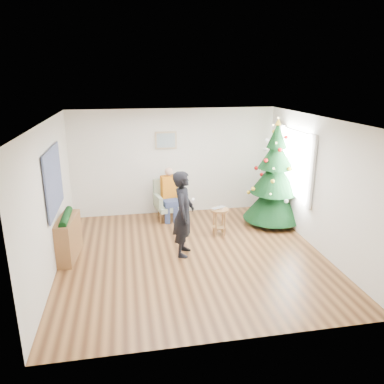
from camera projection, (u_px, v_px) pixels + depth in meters
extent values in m
plane|color=brown|center=(192.00, 255.00, 7.25)|extent=(5.00, 5.00, 0.00)
plane|color=white|center=(193.00, 120.00, 6.48)|extent=(5.00, 5.00, 0.00)
plane|color=silver|center=(174.00, 162.00, 9.22)|extent=(5.00, 0.00, 5.00)
plane|color=silver|center=(230.00, 251.00, 4.52)|extent=(5.00, 0.00, 5.00)
plane|color=silver|center=(50.00, 199.00, 6.44)|extent=(0.00, 5.00, 5.00)
plane|color=silver|center=(318.00, 185.00, 7.30)|extent=(0.00, 5.00, 5.00)
cube|color=white|center=(295.00, 163.00, 8.17)|extent=(0.04, 1.30, 1.40)
cube|color=white|center=(310.00, 172.00, 7.46)|extent=(0.05, 0.25, 1.50)
cube|color=white|center=(280.00, 157.00, 8.87)|extent=(0.05, 0.25, 1.50)
cylinder|color=#3F2816|center=(272.00, 217.00, 8.82)|extent=(0.10, 0.10, 0.31)
cone|color=black|center=(273.00, 200.00, 8.69)|extent=(1.35, 1.35, 0.89)
cone|color=black|center=(275.00, 176.00, 8.52)|extent=(1.08, 1.08, 0.78)
cone|color=black|center=(276.00, 154.00, 8.37)|extent=(0.79, 0.79, 0.68)
cone|color=black|center=(277.00, 135.00, 8.25)|extent=(0.46, 0.46, 0.57)
cone|color=gold|center=(278.00, 122.00, 8.16)|extent=(0.15, 0.15, 0.15)
cylinder|color=brown|center=(220.00, 210.00, 8.05)|extent=(0.39, 0.39, 0.04)
cylinder|color=brown|center=(219.00, 227.00, 8.17)|extent=(0.30, 0.30, 0.02)
imported|color=silver|center=(220.00, 208.00, 8.04)|extent=(0.38, 0.33, 0.03)
cube|color=gray|center=(170.00, 207.00, 9.01)|extent=(0.74, 0.71, 0.12)
cube|color=gray|center=(166.00, 190.00, 9.14)|extent=(0.64, 0.24, 0.60)
cube|color=gray|center=(158.00, 202.00, 8.85)|extent=(0.19, 0.51, 0.30)
cube|color=gray|center=(182.00, 199.00, 9.07)|extent=(0.19, 0.51, 0.30)
cube|color=navy|center=(170.00, 202.00, 8.90)|extent=(0.43, 0.45, 0.14)
cube|color=#C16812|center=(169.00, 187.00, 8.99)|extent=(0.41, 0.28, 0.55)
sphere|color=tan|center=(169.00, 172.00, 8.86)|extent=(0.20, 0.20, 0.20)
imported|color=black|center=(184.00, 214.00, 7.08)|extent=(0.56, 0.70, 1.66)
cube|color=white|center=(193.00, 200.00, 7.00)|extent=(0.07, 0.13, 0.04)
cube|color=brown|center=(68.00, 238.00, 7.07)|extent=(0.40, 1.03, 0.80)
cylinder|color=black|center=(66.00, 217.00, 6.94)|extent=(0.14, 0.90, 0.14)
cube|color=black|center=(54.00, 180.00, 6.65)|extent=(0.03, 1.50, 1.15)
cube|color=tan|center=(166.00, 140.00, 8.99)|extent=(0.52, 0.03, 0.42)
cube|color=gray|center=(166.00, 140.00, 8.97)|extent=(0.44, 0.02, 0.34)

